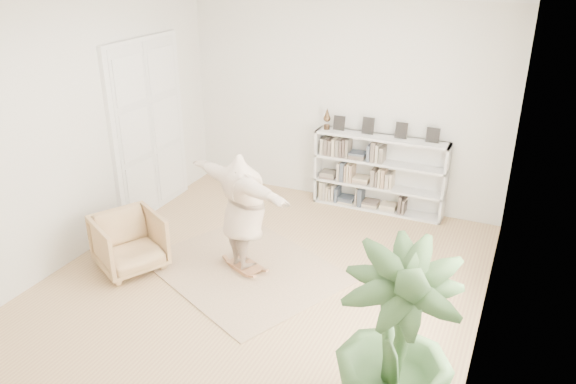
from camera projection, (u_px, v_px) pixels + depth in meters
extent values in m
plane|color=#A77B56|center=(264.00, 281.00, 7.54)|extent=(6.00, 6.00, 0.00)
plane|color=silver|center=(343.00, 99.00, 9.31)|extent=(5.50, 0.00, 5.50)
plane|color=silver|center=(86.00, 279.00, 4.31)|extent=(5.50, 0.00, 5.50)
plane|color=silver|center=(86.00, 128.00, 7.84)|extent=(0.00, 6.00, 6.00)
plane|color=silver|center=(500.00, 194.00, 5.77)|extent=(0.00, 6.00, 6.00)
plane|color=white|center=(258.00, 0.00, 6.08)|extent=(6.00, 6.00, 0.00)
cube|color=white|center=(149.00, 130.00, 9.07)|extent=(0.08, 1.78, 2.92)
cube|color=silver|center=(134.00, 137.00, 8.73)|extent=(0.06, 0.78, 2.80)
cube|color=silver|center=(164.00, 123.00, 9.40)|extent=(0.06, 0.78, 2.80)
cube|color=silver|center=(319.00, 164.00, 9.73)|extent=(0.04, 0.35, 1.30)
cube|color=silver|center=(445.00, 184.00, 8.92)|extent=(0.04, 0.35, 1.30)
cube|color=silver|center=(382.00, 171.00, 9.46)|extent=(2.20, 0.04, 1.30)
cube|color=silver|center=(377.00, 208.00, 9.58)|extent=(2.20, 0.35, 0.04)
cube|color=silver|center=(378.00, 186.00, 9.42)|extent=(2.20, 0.35, 0.04)
cube|color=silver|center=(380.00, 162.00, 9.24)|extent=(2.20, 0.35, 0.04)
cube|color=silver|center=(382.00, 138.00, 9.07)|extent=(2.20, 0.35, 0.04)
cube|color=black|center=(339.00, 123.00, 9.34)|extent=(0.18, 0.07, 0.24)
cube|color=black|center=(368.00, 127.00, 9.15)|extent=(0.18, 0.07, 0.24)
cube|color=black|center=(401.00, 131.00, 8.94)|extent=(0.18, 0.07, 0.24)
cube|color=black|center=(433.00, 135.00, 8.76)|extent=(0.18, 0.07, 0.24)
imported|color=tan|center=(129.00, 243.00, 7.71)|extent=(1.17, 1.16, 0.79)
cube|color=tan|center=(245.00, 269.00, 7.80)|extent=(3.11, 2.86, 0.02)
cube|color=brown|center=(245.00, 265.00, 7.78)|extent=(0.57, 0.48, 0.03)
cube|color=brown|center=(245.00, 267.00, 7.79)|extent=(0.33, 0.19, 0.04)
cube|color=brown|center=(245.00, 267.00, 7.79)|extent=(0.33, 0.19, 0.04)
cube|color=brown|center=(245.00, 265.00, 7.78)|extent=(0.20, 0.13, 0.10)
cube|color=brown|center=(245.00, 265.00, 7.78)|extent=(0.20, 0.13, 0.10)
imported|color=#C4AB93|center=(243.00, 209.00, 7.43)|extent=(2.05, 1.34, 1.63)
imported|color=#2E4A25|center=(395.00, 345.00, 4.91)|extent=(1.29, 1.29, 1.88)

